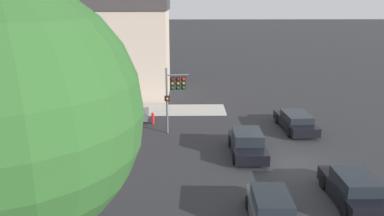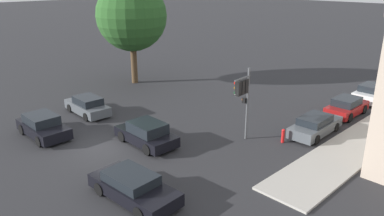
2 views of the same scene
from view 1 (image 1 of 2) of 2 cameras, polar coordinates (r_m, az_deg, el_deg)
name	(u,v)px [view 1 (image 1 of 2)]	position (r m, az deg, el deg)	size (l,w,h in m)	color
ground_plane	(288,164)	(22.55, 14.35, -8.31)	(300.00, 300.00, 0.00)	#28282B
rowhouse_backdrop	(100,44)	(36.81, -13.84, 9.51)	(7.06, 12.47, 11.08)	#BCA893
street_tree	(10,115)	(10.30, -25.99, -1.03)	(6.63, 6.63, 9.79)	#4C3823
traffic_signal	(175,88)	(25.76, -2.65, 3.12)	(0.68, 1.68, 4.68)	#515456
crossing_car_0	(354,189)	(19.36, 23.44, -11.26)	(4.28, 2.03, 1.46)	black
crossing_car_1	(296,121)	(28.18, 15.51, -1.99)	(4.82, 2.23, 1.28)	black
crossing_car_2	(272,211)	(16.60, 12.06, -15.16)	(4.30, 1.94, 1.38)	#4C5156
crossing_car_3	(247,144)	(23.17, 8.44, -5.41)	(4.32, 2.12, 1.47)	black
parked_car_0	(120,113)	(29.57, -10.99, -0.80)	(1.90, 4.59, 1.32)	#4C5156
parked_car_1	(53,114)	(30.70, -20.40, -0.84)	(1.85, 4.08, 1.40)	maroon
fire_hydrant	(153,118)	(28.54, -5.98, -1.51)	(0.22, 0.22, 0.92)	red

